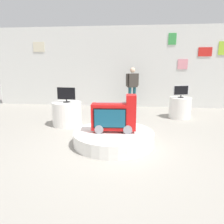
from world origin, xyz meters
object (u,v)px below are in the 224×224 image
display_pedestal_left_rear (67,114)px  display_pedestal_center_rear (180,108)px  main_display_pedestal (114,138)px  tv_on_center_rear (181,91)px  tv_on_left_rear (66,94)px  novelty_firetruck_tv (115,117)px  shopper_browsing_near_truck (132,86)px

display_pedestal_left_rear → display_pedestal_center_rear: same height
main_display_pedestal → display_pedestal_center_rear: 3.38m
display_pedestal_left_rear → tv_on_center_rear: (3.57, 1.30, 0.58)m
main_display_pedestal → display_pedestal_center_rear: bearing=53.5°
main_display_pedestal → display_pedestal_left_rear: bearing=138.1°
display_pedestal_left_rear → tv_on_left_rear: (0.00, -0.00, 0.59)m
novelty_firetruck_tv → display_pedestal_center_rear: bearing=53.9°
tv_on_left_rear → shopper_browsing_near_truck: 2.99m
novelty_firetruck_tv → display_pedestal_center_rear: (1.98, 2.72, -0.30)m
novelty_firetruck_tv → shopper_browsing_near_truck: (0.31, 3.71, 0.34)m
main_display_pedestal → display_pedestal_center_rear: size_ratio=2.55×
display_pedestal_center_rear → display_pedestal_left_rear: bearing=-159.9°
main_display_pedestal → display_pedestal_left_rear: size_ratio=2.13×
novelty_firetruck_tv → display_pedestal_center_rear: novelty_firetruck_tv is taller
tv_on_left_rear → display_pedestal_center_rear: (3.58, 1.31, -0.59)m
shopper_browsing_near_truck → tv_on_left_rear: bearing=-129.6°
novelty_firetruck_tv → tv_on_left_rear: bearing=138.5°
main_display_pedestal → tv_on_left_rear: tv_on_left_rear is taller
display_pedestal_left_rear → shopper_browsing_near_truck: shopper_browsing_near_truck is taller
tv_on_center_rear → display_pedestal_left_rear: bearing=-160.0°
main_display_pedestal → display_pedestal_left_rear: display_pedestal_left_rear is taller
display_pedestal_center_rear → shopper_browsing_near_truck: 2.05m
main_display_pedestal → tv_on_left_rear: (-1.57, 1.40, 0.80)m
tv_on_center_rear → shopper_browsing_near_truck: (-1.67, 0.99, 0.06)m
tv_on_left_rear → tv_on_center_rear: bearing=20.1°
novelty_firetruck_tv → tv_on_center_rear: size_ratio=1.93×
main_display_pedestal → shopper_browsing_near_truck: 3.81m
tv_on_left_rear → tv_on_center_rear: size_ratio=1.05×
display_pedestal_center_rear → tv_on_center_rear: tv_on_center_rear is taller
tv_on_left_rear → tv_on_center_rear: tv_on_left_rear is taller
novelty_firetruck_tv → tv_on_left_rear: novelty_firetruck_tv is taller
main_display_pedestal → tv_on_left_rear: 2.25m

